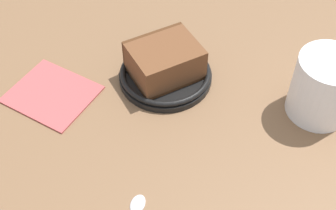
{
  "coord_description": "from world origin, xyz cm",
  "views": [
    {
      "loc": [
        21.37,
        -40.99,
        54.95
      ],
      "look_at": [
        -4.2,
        -2.88,
        3.0
      ],
      "focal_mm": 48.79,
      "sensor_mm": 36.0,
      "label": 1
    }
  ],
  "objects_px": {
    "small_plate": "(165,74)",
    "cake_slice": "(165,61)",
    "tea_mug": "(325,86)",
    "folded_napkin": "(52,93)"
  },
  "relations": [
    {
      "from": "cake_slice",
      "to": "folded_napkin",
      "type": "distance_m",
      "value": 0.19
    },
    {
      "from": "small_plate",
      "to": "cake_slice",
      "type": "height_order",
      "value": "cake_slice"
    },
    {
      "from": "small_plate",
      "to": "folded_napkin",
      "type": "height_order",
      "value": "small_plate"
    },
    {
      "from": "cake_slice",
      "to": "folded_napkin",
      "type": "bearing_deg",
      "value": -134.12
    },
    {
      "from": "small_plate",
      "to": "tea_mug",
      "type": "bearing_deg",
      "value": 17.99
    },
    {
      "from": "tea_mug",
      "to": "folded_napkin",
      "type": "relative_size",
      "value": 0.95
    },
    {
      "from": "small_plate",
      "to": "cake_slice",
      "type": "relative_size",
      "value": 1.13
    },
    {
      "from": "small_plate",
      "to": "cake_slice",
      "type": "bearing_deg",
      "value": 152.14
    },
    {
      "from": "cake_slice",
      "to": "small_plate",
      "type": "bearing_deg",
      "value": -27.86
    },
    {
      "from": "small_plate",
      "to": "folded_napkin",
      "type": "distance_m",
      "value": 0.19
    }
  ]
}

